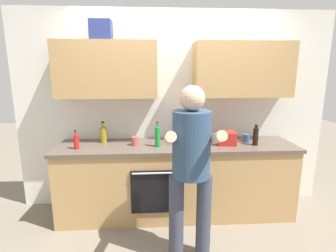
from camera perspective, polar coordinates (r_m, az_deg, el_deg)
ground_plane at (r=3.42m, az=1.84°, el=-18.76°), size 12.00×12.00×0.00m
back_wall_unit at (r=3.22m, az=1.53°, el=7.50°), size 4.00×0.38×2.50m
counter at (r=3.21m, az=1.88°, el=-11.86°), size 2.84×0.67×0.90m
person_standing at (r=2.32m, az=5.19°, el=-7.83°), size 0.49×0.45×1.64m
bottle_soy at (r=3.18m, az=18.97°, el=-2.16°), size 0.06×0.06×0.25m
bottle_soda at (r=2.95m, az=-2.35°, el=-2.37°), size 0.06×0.06×0.30m
bottle_hotsauce at (r=3.05m, az=-19.80°, el=-3.32°), size 0.06×0.06×0.22m
bottle_oil at (r=3.22m, az=-14.24°, el=-1.82°), size 0.08×0.08×0.26m
bottle_syrup at (r=3.20m, az=2.44°, el=-1.73°), size 0.08×0.08×0.23m
cup_tea at (r=3.31m, az=17.08°, el=-2.57°), size 0.09×0.09×0.10m
cup_ceramic at (r=3.04m, az=-7.42°, el=-3.38°), size 0.08×0.08×0.10m
knife_block at (r=3.22m, az=5.94°, el=-1.40°), size 0.10×0.14×0.27m
potted_herb at (r=3.00m, az=5.54°, el=-1.57°), size 0.18×0.18×0.27m
grocery_bag_crisps at (r=3.13m, az=12.96°, el=-2.63°), size 0.23×0.23×0.15m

